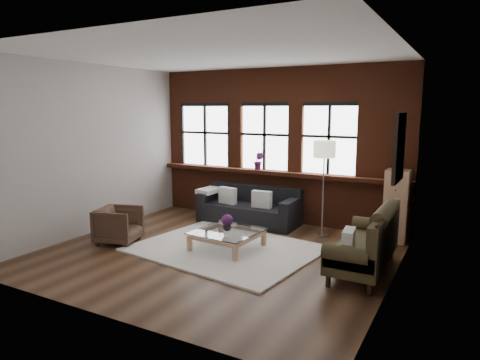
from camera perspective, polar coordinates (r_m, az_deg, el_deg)
The scene contains 26 objects.
floor at distance 7.22m, azimuth -3.02°, elevation -9.67°, with size 5.50×5.50×0.00m, color #3B2415.
ceiling at distance 6.87m, azimuth -3.26°, elevation 16.43°, with size 5.50×5.50×0.00m, color white.
wall_back at distance 9.08m, azimuth 5.20°, elevation 4.60°, with size 5.50×5.50×0.00m, color #B1AAA5.
wall_front at distance 4.93m, azimuth -18.55°, elevation 0.01°, with size 5.50×5.50×0.00m, color #B1AAA5.
wall_left at distance 8.62m, azimuth -18.92°, elevation 3.87°, with size 5.00×5.00×0.00m, color #B1AAA5.
wall_right at distance 5.91m, azimuth 20.20°, elevation 1.42°, with size 5.00×5.00×0.00m, color #B1AAA5.
brick_backwall at distance 9.02m, azimuth 5.05°, elevation 4.57°, with size 5.50×0.12×3.20m, color #5F2916, non-canonical shape.
sill_ledge at distance 9.00m, azimuth 4.77°, elevation 0.98°, with size 5.50×0.30×0.08m, color #5F2916.
window_left at distance 9.87m, azimuth -4.58°, elevation 5.88°, with size 1.38×0.10×1.50m, color black, non-canonical shape.
window_mid at distance 9.14m, azimuth 3.36°, elevation 5.60°, with size 1.38×0.10×1.50m, color black, non-canonical shape.
window_right at distance 8.64m, azimuth 11.82°, elevation 5.19°, with size 1.38×0.10×1.50m, color black, non-canonical shape.
wall_poster at distance 6.18m, azimuth 20.47°, elevation 4.07°, with size 0.05×0.74×0.94m, color black, non-canonical shape.
shag_rug at distance 7.37m, azimuth -1.91°, elevation -9.12°, with size 2.93×2.30×0.03m, color silver.
dark_sofa at distance 8.90m, azimuth 1.16°, elevation -3.43°, with size 2.09×0.84×0.75m, color black, non-canonical shape.
pillow_a at distance 8.98m, azimuth -1.66°, elevation -2.07°, with size 0.40×0.14×0.34m, color white.
pillow_b at distance 8.62m, azimuth 2.91°, elevation -2.58°, with size 0.40×0.14×0.34m, color white.
vintage_settee at distance 6.55m, azimuth 16.15°, elevation -7.61°, with size 0.81×1.82×0.97m, color #372E19, non-canonical shape.
pillow_settee at distance 6.01m, azimuth 14.28°, elevation -7.98°, with size 0.14×0.38×0.34m, color white.
armchair at distance 7.94m, azimuth -15.86°, elevation -5.81°, with size 0.69×0.71×0.64m, color #412C20.
coffee_table at distance 7.32m, azimuth -1.70°, elevation -8.05°, with size 1.03×1.03×0.35m, color tan, non-canonical shape.
vase at distance 7.25m, azimuth -1.71°, elevation -6.21°, with size 0.14×0.14×0.14m, color #B2B2B2.
flowers at distance 7.22m, azimuth -1.71°, elevation -5.36°, with size 0.19×0.19×0.19m, color #561F5B.
drawer_chest at distance 8.10m, azimuth 20.14°, elevation -3.31°, with size 0.40×0.40×1.31m, color tan.
potted_plant_top at distance 7.97m, azimuth 20.47°, elevation 2.33°, with size 0.27×0.23×0.30m, color #2D5923.
floor_lamp at distance 8.05m, azimuth 11.05°, elevation -0.68°, with size 0.40×0.40×1.94m, color #A5A5A8, non-canonical shape.
sill_plant at distance 9.11m, azimuth 2.51°, elevation 2.56°, with size 0.21×0.17×0.38m, color #561F5B.
Camera 1 is at (3.58, -5.80, 2.37)m, focal length 32.00 mm.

